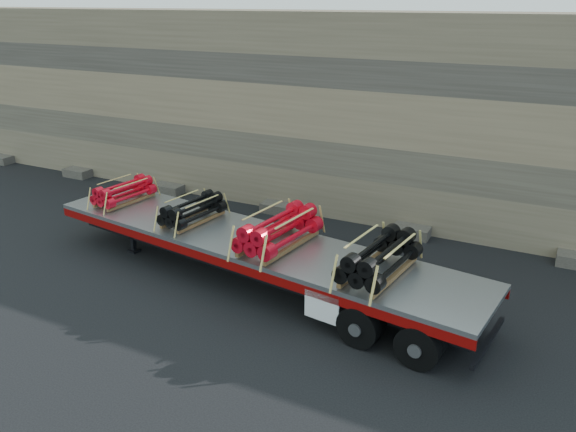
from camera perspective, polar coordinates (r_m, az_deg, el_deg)
name	(u,v)px	position (r m, az deg, el deg)	size (l,w,h in m)	color
ground	(296,283)	(15.70, 0.78, -6.86)	(120.00, 120.00, 0.00)	black
rock_wall	(376,117)	(20.29, 8.97, 9.92)	(44.00, 3.00, 7.00)	#7A6B54
trailer	(251,260)	(15.58, -3.75, -4.46)	(13.09, 2.52, 1.31)	#9C9EA3
bundle_front	(124,192)	(18.59, -16.33, 2.34)	(0.95, 1.90, 0.67)	red
bundle_midfront	(193,211)	(16.48, -9.66, 0.54)	(0.97, 1.94, 0.69)	black
bundle_midrear	(279,231)	(14.61, -0.94, -1.52)	(1.23, 2.46, 0.87)	red
bundle_rear	(380,258)	(13.30, 9.28, -4.28)	(1.19, 2.38, 0.84)	black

